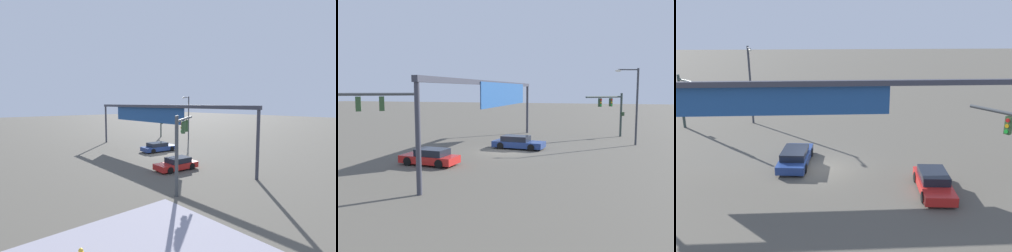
# 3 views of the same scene
# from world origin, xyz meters

# --- Properties ---
(ground_plane) EXTENTS (222.40, 222.40, 0.00)m
(ground_plane) POSITION_xyz_m (0.00, 0.00, 0.00)
(ground_plane) COLOR #534F45
(traffic_signal_near_corner) EXTENTS (3.68, 5.16, 5.63)m
(traffic_signal_near_corner) POSITION_xyz_m (11.16, -7.24, 3.93)
(traffic_signal_near_corner) COLOR #3E4245
(traffic_signal_near_corner) RESTS_ON ground
(traffic_signal_opposite_side) EXTENTS (4.07, 4.33, 5.12)m
(traffic_signal_opposite_side) POSITION_xyz_m (-12.27, 9.69, 3.51)
(traffic_signal_opposite_side) COLOR #323F3B
(traffic_signal_opposite_side) RESTS_ON ground
(streetlamp_curved_arm) EXTENTS (0.96, 2.33, 7.62)m
(streetlamp_curved_arm) POSITION_xyz_m (-6.81, 11.52, 4.44)
(streetlamp_curved_arm) COLOR #36383F
(streetlamp_curved_arm) RESTS_ON ground
(overhead_sign_gantry) EXTENTS (27.67, 0.43, 6.27)m
(overhead_sign_gantry) POSITION_xyz_m (-0.98, -0.64, 5.30)
(overhead_sign_gantry) COLOR #363743
(overhead_sign_gantry) RESTS_ON ground
(sedan_car_approaching) EXTENTS (2.18, 4.40, 1.21)m
(sedan_car_approaching) POSITION_xyz_m (6.80, -3.67, 0.57)
(sedan_car_approaching) COLOR red
(sedan_car_approaching) RESTS_ON ground
(sedan_car_waiting_far) EXTENTS (2.37, 4.95, 1.21)m
(sedan_car_waiting_far) POSITION_xyz_m (-1.78, 0.92, 0.58)
(sedan_car_waiting_far) COLOR navy
(sedan_car_waiting_far) RESTS_ON ground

